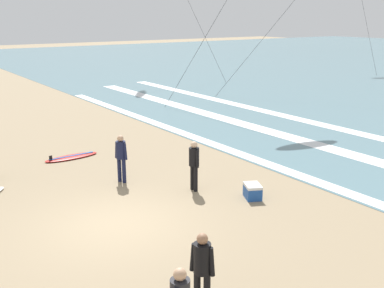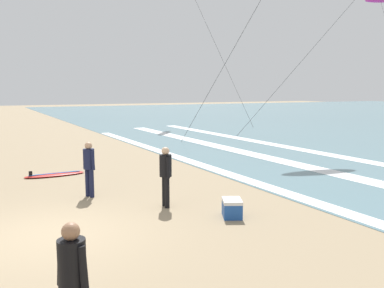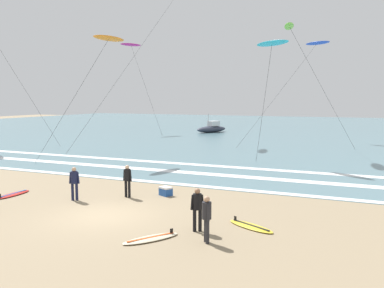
{
  "view_description": "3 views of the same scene",
  "coord_description": "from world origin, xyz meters",
  "px_view_note": "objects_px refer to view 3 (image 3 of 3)",
  "views": [
    {
      "loc": [
        10.36,
        -4.78,
        5.34
      ],
      "look_at": [
        -0.36,
        2.72,
        1.67
      ],
      "focal_mm": 43.17,
      "sensor_mm": 36.0,
      "label": 1
    },
    {
      "loc": [
        8.94,
        -1.22,
        3.07
      ],
      "look_at": [
        0.95,
        2.96,
        1.89
      ],
      "focal_mm": 38.63,
      "sensor_mm": 36.0,
      "label": 2
    },
    {
      "loc": [
        10.0,
        -13.86,
        4.84
      ],
      "look_at": [
        2.77,
        2.82,
        2.81
      ],
      "focal_mm": 38.67,
      "sensor_mm": 36.0,
      "label": 3
    }
  ],
  "objects_px": {
    "surfer_left_far": "(74,181)",
    "surfboard_near_water": "(151,238)",
    "surfboard_foreground_flat": "(13,194)",
    "kite_magenta_high_right": "(131,45)",
    "kite_blue_distant_high": "(317,44)",
    "kite_orange_distant_low": "(109,39)",
    "kite_lime_far_right": "(290,27)",
    "surfboard_right_spare": "(251,226)",
    "offshore_boat": "(212,128)",
    "cooler_box": "(166,191)",
    "kite_cyan_far_left": "(272,44)",
    "surfer_left_near": "(207,215)",
    "surfer_right_near": "(197,206)",
    "surfer_background_far": "(127,178)"
  },
  "relations": [
    {
      "from": "surfer_right_near",
      "to": "kite_lime_far_right",
      "type": "bearing_deg",
      "value": 92.18
    },
    {
      "from": "surfboard_right_spare",
      "to": "cooler_box",
      "type": "relative_size",
      "value": 2.87
    },
    {
      "from": "surfer_left_far",
      "to": "kite_blue_distant_high",
      "type": "relative_size",
      "value": 0.14
    },
    {
      "from": "surfboard_foreground_flat",
      "to": "kite_blue_distant_high",
      "type": "distance_m",
      "value": 37.12
    },
    {
      "from": "kite_magenta_high_right",
      "to": "kite_lime_far_right",
      "type": "relative_size",
      "value": 1.14
    },
    {
      "from": "surfboard_foreground_flat",
      "to": "surfer_left_near",
      "type": "bearing_deg",
      "value": -12.31
    },
    {
      "from": "surfer_left_near",
      "to": "offshore_boat",
      "type": "height_order",
      "value": "offshore_boat"
    },
    {
      "from": "surfer_left_near",
      "to": "surfer_background_far",
      "type": "height_order",
      "value": "same"
    },
    {
      "from": "kite_blue_distant_high",
      "to": "kite_orange_distant_low",
      "type": "relative_size",
      "value": 1.22
    },
    {
      "from": "surfboard_right_spare",
      "to": "kite_lime_far_right",
      "type": "xyz_separation_m",
      "value": [
        -2.49,
        20.33,
        10.58
      ]
    },
    {
      "from": "kite_blue_distant_high",
      "to": "surfboard_right_spare",
      "type": "bearing_deg",
      "value": -86.72
    },
    {
      "from": "surfer_right_near",
      "to": "surfer_background_far",
      "type": "xyz_separation_m",
      "value": [
        -5.14,
        3.44,
        0.0
      ]
    },
    {
      "from": "surfboard_near_water",
      "to": "kite_cyan_far_left",
      "type": "relative_size",
      "value": 0.23
    },
    {
      "from": "kite_lime_far_right",
      "to": "cooler_box",
      "type": "bearing_deg",
      "value": -99.27
    },
    {
      "from": "surfboard_foreground_flat",
      "to": "kite_magenta_high_right",
      "type": "bearing_deg",
      "value": 112.67
    },
    {
      "from": "surfboard_foreground_flat",
      "to": "kite_blue_distant_high",
      "type": "xyz_separation_m",
      "value": [
        10.35,
        33.96,
        10.85
      ]
    },
    {
      "from": "surfer_left_near",
      "to": "surfboard_foreground_flat",
      "type": "bearing_deg",
      "value": 167.69
    },
    {
      "from": "kite_cyan_far_left",
      "to": "kite_orange_distant_low",
      "type": "height_order",
      "value": "kite_orange_distant_low"
    },
    {
      "from": "kite_cyan_far_left",
      "to": "kite_orange_distant_low",
      "type": "distance_m",
      "value": 12.17
    },
    {
      "from": "kite_lime_far_right",
      "to": "kite_blue_distant_high",
      "type": "xyz_separation_m",
      "value": [
        0.53,
        13.92,
        0.28
      ]
    },
    {
      "from": "surfer_left_near",
      "to": "surfboard_right_spare",
      "type": "height_order",
      "value": "surfer_left_near"
    },
    {
      "from": "surfboard_right_spare",
      "to": "surfboard_foreground_flat",
      "type": "bearing_deg",
      "value": 178.65
    },
    {
      "from": "surfer_left_near",
      "to": "kite_cyan_far_left",
      "type": "xyz_separation_m",
      "value": [
        -1.82,
        17.35,
        7.74
      ]
    },
    {
      "from": "surfboard_foreground_flat",
      "to": "kite_orange_distant_low",
      "type": "bearing_deg",
      "value": 100.55
    },
    {
      "from": "surfer_background_far",
      "to": "kite_blue_distant_high",
      "type": "xyz_separation_m",
      "value": [
        4.85,
        32.03,
        9.94
      ]
    },
    {
      "from": "surfboard_foreground_flat",
      "to": "offshore_boat",
      "type": "bearing_deg",
      "value": 96.27
    },
    {
      "from": "surfboard_foreground_flat",
      "to": "kite_cyan_far_left",
      "type": "distance_m",
      "value": 19.68
    },
    {
      "from": "surfer_left_near",
      "to": "surfboard_foreground_flat",
      "type": "distance_m",
      "value": 11.68
    },
    {
      "from": "surfer_right_near",
      "to": "cooler_box",
      "type": "height_order",
      "value": "surfer_right_near"
    },
    {
      "from": "surfer_background_far",
      "to": "kite_orange_distant_low",
      "type": "distance_m",
      "value": 14.98
    },
    {
      "from": "surfboard_near_water",
      "to": "cooler_box",
      "type": "bearing_deg",
      "value": 112.55
    },
    {
      "from": "surfboard_foreground_flat",
      "to": "kite_magenta_high_right",
      "type": "relative_size",
      "value": 0.17
    },
    {
      "from": "kite_lime_far_right",
      "to": "offshore_boat",
      "type": "bearing_deg",
      "value": 125.96
    },
    {
      "from": "surfer_left_near",
      "to": "cooler_box",
      "type": "bearing_deg",
      "value": 128.35
    },
    {
      "from": "cooler_box",
      "to": "kite_orange_distant_low",
      "type": "bearing_deg",
      "value": 136.54
    },
    {
      "from": "surfer_left_far",
      "to": "surfboard_near_water",
      "type": "height_order",
      "value": "surfer_left_far"
    },
    {
      "from": "surfboard_right_spare",
      "to": "offshore_boat",
      "type": "bearing_deg",
      "value": 112.68
    },
    {
      "from": "surfboard_foreground_flat",
      "to": "kite_cyan_far_left",
      "type": "bearing_deg",
      "value": 57.26
    },
    {
      "from": "kite_magenta_high_right",
      "to": "kite_orange_distant_low",
      "type": "bearing_deg",
      "value": -61.89
    },
    {
      "from": "surfer_left_far",
      "to": "cooler_box",
      "type": "height_order",
      "value": "surfer_left_far"
    },
    {
      "from": "surfer_left_near",
      "to": "surfer_left_far",
      "type": "distance_m",
      "value": 8.38
    },
    {
      "from": "kite_cyan_far_left",
      "to": "kite_blue_distant_high",
      "type": "height_order",
      "value": "kite_blue_distant_high"
    },
    {
      "from": "surfboard_right_spare",
      "to": "kite_cyan_far_left",
      "type": "bearing_deg",
      "value": 100.28
    },
    {
      "from": "surfboard_foreground_flat",
      "to": "kite_lime_far_right",
      "type": "bearing_deg",
      "value": 63.9
    },
    {
      "from": "surfboard_right_spare",
      "to": "kite_orange_distant_low",
      "type": "relative_size",
      "value": 0.22
    },
    {
      "from": "kite_lime_far_right",
      "to": "offshore_boat",
      "type": "relative_size",
      "value": 2.02
    },
    {
      "from": "surfboard_right_spare",
      "to": "kite_blue_distant_high",
      "type": "distance_m",
      "value": 35.98
    },
    {
      "from": "surfboard_foreground_flat",
      "to": "surfer_left_far",
      "type": "bearing_deg",
      "value": 6.63
    },
    {
      "from": "surfboard_foreground_flat",
      "to": "cooler_box",
      "type": "height_order",
      "value": "cooler_box"
    },
    {
      "from": "kite_orange_distant_low",
      "to": "offshore_boat",
      "type": "distance_m",
      "value": 29.23
    }
  ]
}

